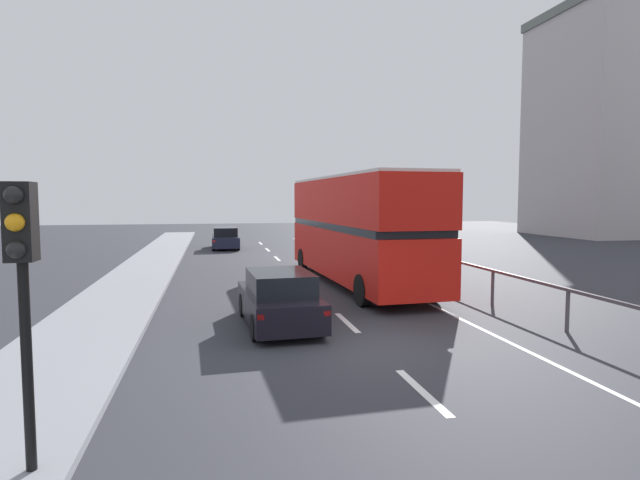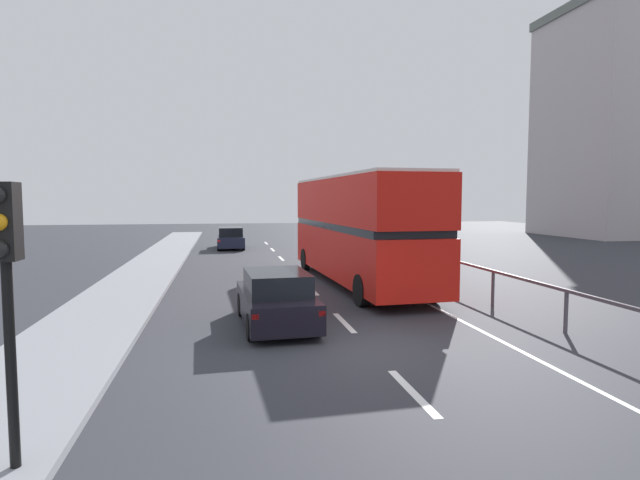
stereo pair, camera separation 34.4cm
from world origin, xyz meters
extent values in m
cube|color=#2E2F36|center=(0.00, 0.00, -0.05)|extent=(75.46, 120.00, 0.10)
cube|color=gray|center=(-6.54, 0.00, 0.07)|extent=(2.73, 80.00, 0.14)
cube|color=silver|center=(0.00, -2.75, 0.00)|extent=(0.16, 2.21, 0.01)
cube|color=silver|center=(0.00, 2.32, 0.00)|extent=(0.16, 2.21, 0.01)
cube|color=silver|center=(0.00, 7.39, 0.00)|extent=(0.16, 2.21, 0.01)
cube|color=silver|center=(0.00, 12.47, 0.00)|extent=(0.16, 2.21, 0.01)
cube|color=silver|center=(0.00, 17.54, 0.00)|extent=(0.16, 2.21, 0.01)
cube|color=silver|center=(0.00, 22.61, 0.00)|extent=(0.16, 2.21, 0.01)
cube|color=silver|center=(0.00, 27.68, 0.00)|extent=(0.16, 2.21, 0.01)
cube|color=silver|center=(3.18, 9.00, 0.00)|extent=(0.12, 46.00, 0.01)
cube|color=#4D464E|center=(5.11, 9.00, 1.06)|extent=(0.08, 42.00, 0.08)
cylinder|color=#4D464E|center=(5.11, 0.25, 0.53)|extent=(0.10, 0.10, 1.06)
cylinder|color=#4D464E|center=(5.11, 3.75, 0.53)|extent=(0.10, 0.10, 1.06)
cylinder|color=#4D464E|center=(5.11, 7.25, 0.53)|extent=(0.10, 0.10, 1.06)
cylinder|color=#4D464E|center=(5.11, 10.75, 0.53)|extent=(0.10, 0.10, 1.06)
cylinder|color=#4D464E|center=(5.11, 14.25, 0.53)|extent=(0.10, 0.10, 1.06)
cylinder|color=#4D464E|center=(5.11, 17.75, 0.53)|extent=(0.10, 0.10, 1.06)
cylinder|color=#4D464E|center=(5.11, 21.25, 0.53)|extent=(0.10, 0.10, 1.06)
cylinder|color=#4D464E|center=(5.11, 24.75, 0.53)|extent=(0.10, 0.10, 1.06)
cylinder|color=#4D464E|center=(5.11, 28.25, 0.53)|extent=(0.10, 0.10, 1.06)
cube|color=red|center=(1.98, 8.41, 1.26)|extent=(3.10, 11.49, 1.81)
cube|color=black|center=(1.98, 8.41, 2.28)|extent=(3.09, 11.04, 0.24)
cube|color=red|center=(1.98, 8.41, 3.23)|extent=(3.10, 11.49, 1.66)
cube|color=silver|center=(1.98, 8.41, 4.12)|extent=(3.03, 11.26, 0.10)
cube|color=black|center=(1.70, 14.07, 1.35)|extent=(2.29, 0.15, 1.27)
cube|color=yellow|center=(1.70, 14.07, 3.65)|extent=(1.53, 0.11, 0.28)
cylinder|color=black|center=(0.60, 12.64, 0.50)|extent=(0.33, 1.01, 1.00)
cylinder|color=black|center=(2.94, 12.75, 0.50)|extent=(0.33, 1.01, 1.00)
cylinder|color=black|center=(1.01, 4.26, 0.50)|extent=(0.33, 1.01, 1.00)
cylinder|color=black|center=(3.35, 4.38, 0.50)|extent=(0.33, 1.01, 1.00)
cube|color=black|center=(-1.83, 2.37, 0.54)|extent=(1.91, 4.12, 0.71)
cube|color=black|center=(-1.82, 2.17, 1.17)|extent=(1.62, 2.29, 0.56)
cube|color=red|center=(-2.49, 0.34, 0.71)|extent=(0.16, 0.07, 0.12)
cube|color=red|center=(-0.97, 0.42, 0.71)|extent=(0.16, 0.07, 0.12)
cylinder|color=black|center=(-2.67, 3.65, 0.32)|extent=(0.23, 0.65, 0.64)
cylinder|color=black|center=(-1.11, 3.73, 0.32)|extent=(0.23, 0.65, 0.64)
cylinder|color=black|center=(-2.54, 1.01, 0.32)|extent=(0.23, 0.65, 0.64)
cylinder|color=black|center=(-0.99, 1.09, 0.32)|extent=(0.23, 0.65, 0.64)
cylinder|color=black|center=(-5.60, -4.47, 1.82)|extent=(0.12, 0.12, 3.35)
cube|color=black|center=(-5.60, -4.47, 3.04)|extent=(0.30, 0.30, 0.90)
sphere|color=black|center=(-5.60, -4.64, 3.34)|extent=(0.20, 0.20, 0.20)
sphere|color=orange|center=(-5.60, -4.64, 3.04)|extent=(0.20, 0.20, 0.20)
sphere|color=black|center=(-5.60, -4.64, 2.74)|extent=(0.20, 0.20, 0.20)
cube|color=#1B1F33|center=(-2.67, 24.03, 0.51)|extent=(1.72, 4.28, 0.66)
cube|color=black|center=(-2.67, 23.82, 1.14)|extent=(1.52, 2.36, 0.59)
cube|color=red|center=(-3.43, 21.92, 0.68)|extent=(0.16, 0.06, 0.12)
cube|color=red|center=(-1.90, 21.92, 0.68)|extent=(0.16, 0.06, 0.12)
cylinder|color=black|center=(-3.45, 25.47, 0.32)|extent=(0.20, 0.64, 0.64)
cylinder|color=black|center=(-1.89, 25.47, 0.32)|extent=(0.20, 0.64, 0.64)
cylinder|color=black|center=(-3.45, 22.59, 0.32)|extent=(0.20, 0.64, 0.64)
cylinder|color=black|center=(-1.88, 22.59, 0.32)|extent=(0.20, 0.64, 0.64)
camera|label=1|loc=(-3.48, -10.84, 3.30)|focal=28.97mm
camera|label=2|loc=(-3.15, -10.91, 3.30)|focal=28.97mm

